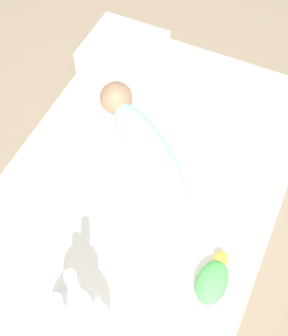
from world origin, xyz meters
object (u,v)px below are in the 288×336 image
(swaddled_baby, at_px, (143,143))
(pillow, at_px, (123,53))
(turtle_plush, at_px, (213,280))
(bunny_plush, at_px, (76,316))

(swaddled_baby, height_order, pillow, swaddled_baby)
(turtle_plush, bearing_deg, bunny_plush, 133.52)
(pillow, xyz_separation_m, turtle_plush, (-0.77, -0.69, -0.03))
(pillow, height_order, turtle_plush, pillow)
(pillow, height_order, bunny_plush, bunny_plush)
(swaddled_baby, xyz_separation_m, pillow, (0.40, 0.28, -0.00))
(swaddled_baby, bearing_deg, pillow, -15.90)
(bunny_plush, height_order, turtle_plush, bunny_plush)
(swaddled_baby, xyz_separation_m, bunny_plush, (-0.67, -0.10, 0.06))
(pillow, distance_m, bunny_plush, 1.13)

